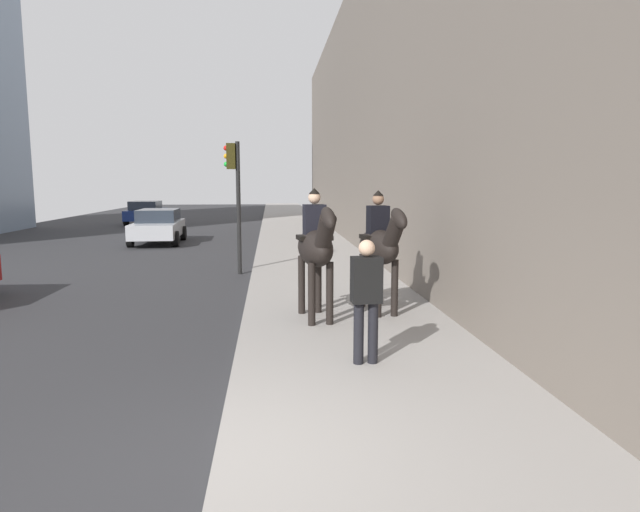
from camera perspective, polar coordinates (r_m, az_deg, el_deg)
The scene contains 7 objects.
sidewalk_slab at distance 5.45m, azimuth 10.42°, elevation -19.91°, with size 120.00×3.79×0.12m, color gray.
mounted_horse_near at distance 9.64m, azimuth -0.42°, elevation 1.01°, with size 2.15×0.76×2.36m.
mounted_horse_far at distance 10.29m, azimuth 6.29°, elevation 1.17°, with size 2.15×0.79×2.31m.
pedestrian_greeting at distance 7.37m, azimuth 4.87°, elevation -3.90°, with size 0.28×0.41×1.70m.
car_near_lane at distance 24.05m, azimuth -16.59°, elevation 3.07°, with size 4.22×2.12×1.44m.
car_mid_lane at distance 35.26m, azimuth -17.72°, elevation 4.39°, with size 4.27×2.08×1.44m.
traffic_light_near_curb at distance 15.36m, azimuth -8.91°, elevation 7.27°, with size 0.20×0.44×3.69m.
Camera 1 is at (-4.64, -0.54, 2.58)m, focal length 30.56 mm.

